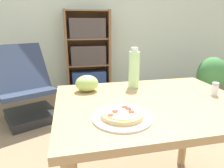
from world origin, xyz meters
TOP-DOWN VIEW (x-y plane):
  - wall_back at (0.00, 2.62)m, footprint 8.00×0.05m
  - dining_table at (-0.02, 0.01)m, footprint 1.01×0.76m
  - pizza_on_plate at (-0.23, -0.16)m, footprint 0.27×0.27m
  - grape_bunch at (-0.34, 0.24)m, footprint 0.14×0.11m
  - drink_bottle at (-0.04, 0.26)m, footprint 0.07×0.07m
  - salt_shaker at (0.37, 0.01)m, footprint 0.04×0.04m
  - lounge_chair_near at (-0.95, 1.50)m, footprint 0.81×0.93m
  - bookshelf at (-0.12, 2.44)m, footprint 0.73×0.32m
  - potted_plant_floor at (1.67, 1.63)m, footprint 0.45×0.38m

SIDE VIEW (x-z plane):
  - lounge_chair_near at x=-0.95m, z-range -0.15..0.73m
  - potted_plant_floor at x=1.67m, z-range 0.03..0.68m
  - dining_table at x=-0.02m, z-range 0.25..0.98m
  - bookshelf at x=-0.12m, z-range -0.03..1.30m
  - pizza_on_plate at x=-0.23m, z-range 0.73..0.76m
  - salt_shaker at x=0.37m, z-range 0.73..0.81m
  - grape_bunch at x=-0.34m, z-range 0.73..0.83m
  - drink_bottle at x=-0.04m, z-range 0.72..0.98m
  - wall_back at x=0.00m, z-range 0.00..2.60m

